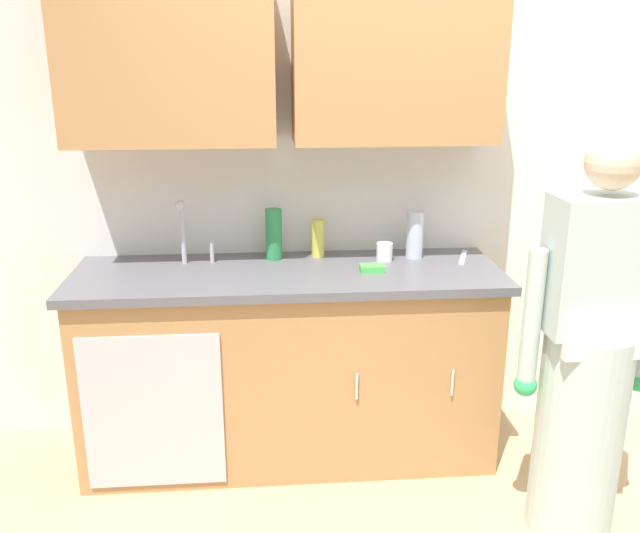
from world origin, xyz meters
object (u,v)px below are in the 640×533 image
object	(u,v)px
person_at_sink	(586,375)
sponge	(372,268)
bottle_dish_liquid	(318,238)
cup_by_sink	(384,252)
bottle_water_tall	(415,234)
bottle_soap	(274,234)
sink	(190,275)
knife_on_counter	(463,257)

from	to	relation	value
person_at_sink	sponge	size ratio (longest dim) A/B	14.73
bottle_dish_liquid	cup_by_sink	world-z (taller)	bottle_dish_liquid
bottle_dish_liquid	sponge	world-z (taller)	bottle_dish_liquid
bottle_water_tall	bottle_soap	distance (m)	0.68
bottle_water_tall	bottle_soap	size ratio (longest dim) A/B	0.94
bottle_dish_liquid	person_at_sink	bearing A→B (deg)	-41.79
sink	bottle_dish_liquid	bearing A→B (deg)	18.35
cup_by_sink	sponge	bearing A→B (deg)	-117.66
bottle_soap	bottle_water_tall	bearing A→B (deg)	-2.79
bottle_dish_liquid	bottle_soap	size ratio (longest dim) A/B	0.75
sink	bottle_water_tall	world-z (taller)	sink
sink	person_at_sink	size ratio (longest dim) A/B	0.31
bottle_water_tall	knife_on_counter	world-z (taller)	bottle_water_tall
bottle_dish_liquid	knife_on_counter	size ratio (longest dim) A/B	0.77
cup_by_sink	knife_on_counter	size ratio (longest dim) A/B	0.36
person_at_sink	bottle_dish_liquid	xyz separation A→B (m)	(-0.97, 0.87, 0.34)
sponge	person_at_sink	bearing A→B (deg)	-39.30
bottle_water_tall	bottle_soap	bearing A→B (deg)	177.21
sink	bottle_dish_liquid	distance (m)	0.64
bottle_soap	cup_by_sink	distance (m)	0.54
knife_on_counter	person_at_sink	bearing A→B (deg)	-140.40
cup_by_sink	person_at_sink	bearing A→B (deg)	-49.32
sink	sponge	bearing A→B (deg)	-4.12
bottle_water_tall	bottle_soap	world-z (taller)	bottle_soap
bottle_dish_liquid	cup_by_sink	distance (m)	0.33
bottle_water_tall	sponge	distance (m)	0.33
person_at_sink	knife_on_counter	world-z (taller)	person_at_sink
sponge	knife_on_counter	bearing A→B (deg)	20.05
person_at_sink	bottle_dish_liquid	world-z (taller)	person_at_sink
bottle_soap	knife_on_counter	size ratio (longest dim) A/B	1.02
person_at_sink	sponge	distance (m)	1.00
bottle_water_tall	bottle_soap	xyz separation A→B (m)	(-0.68, 0.03, 0.01)
cup_by_sink	sink	bearing A→B (deg)	-173.68
person_at_sink	cup_by_sink	distance (m)	1.06
sink	sponge	world-z (taller)	sink
bottle_soap	sponge	distance (m)	0.51
bottle_dish_liquid	sponge	distance (m)	0.35
cup_by_sink	knife_on_counter	distance (m)	0.39
person_at_sink	bottle_soap	xyz separation A→B (m)	(-1.19, 0.85, 0.37)
person_at_sink	bottle_dish_liquid	size ratio (longest dim) A/B	8.82
sink	bottle_dish_liquid	size ratio (longest dim) A/B	2.72
person_at_sink	bottle_water_tall	world-z (taller)	person_at_sink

